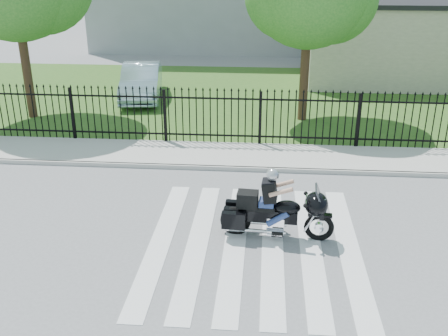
{
  "coord_description": "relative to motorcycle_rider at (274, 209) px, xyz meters",
  "views": [
    {
      "loc": [
        0.16,
        -9.66,
        5.82
      ],
      "look_at": [
        -0.78,
        1.79,
        1.0
      ],
      "focal_mm": 42.0,
      "sensor_mm": 36.0,
      "label": 1
    }
  ],
  "objects": [
    {
      "name": "motorcycle_rider",
      "position": [
        0.0,
        0.0,
        0.0
      ],
      "size": [
        2.47,
        0.87,
        1.64
      ],
      "rotation": [
        0.0,
        0.0,
        -0.08
      ],
      "color": "black",
      "rests_on": "ground"
    },
    {
      "name": "iron_fence",
      "position": [
        -0.4,
        5.6,
        0.23
      ],
      "size": [
        26.0,
        0.04,
        1.8
      ],
      "color": "black",
      "rests_on": "ground"
    },
    {
      "name": "building_low_roof",
      "position": [
        6.6,
        15.6,
        2.93
      ],
      "size": [
        10.2,
        6.2,
        0.2
      ],
      "primitive_type": "cube",
      "color": "black",
      "rests_on": "building_low"
    },
    {
      "name": "sidewalk",
      "position": [
        -0.4,
        4.6,
        -0.61
      ],
      "size": [
        40.0,
        2.0,
        0.12
      ],
      "primitive_type": "cube",
      "color": "#ADAAA3",
      "rests_on": "ground"
    },
    {
      "name": "grass_strip",
      "position": [
        -0.4,
        11.6,
        -0.66
      ],
      "size": [
        40.0,
        12.0,
        0.02
      ],
      "primitive_type": "cube",
      "color": "#29531C",
      "rests_on": "ground"
    },
    {
      "name": "building_low",
      "position": [
        6.6,
        15.6,
        1.08
      ],
      "size": [
        10.0,
        6.0,
        3.5
      ],
      "primitive_type": "cube",
      "color": "beige",
      "rests_on": "ground"
    },
    {
      "name": "ground",
      "position": [
        -0.4,
        -0.4,
        -0.67
      ],
      "size": [
        120.0,
        120.0,
        0.0
      ],
      "primitive_type": "plane",
      "color": "slate",
      "rests_on": "ground"
    },
    {
      "name": "parked_car",
      "position": [
        -5.42,
        10.95,
        0.06
      ],
      "size": [
        2.13,
        4.49,
        1.42
      ],
      "primitive_type": "imported",
      "rotation": [
        0.0,
        0.0,
        0.15
      ],
      "color": "silver",
      "rests_on": "grass_strip"
    },
    {
      "name": "crosswalk",
      "position": [
        -0.4,
        -0.4,
        -0.66
      ],
      "size": [
        5.0,
        5.5,
        0.01
      ],
      "primitive_type": null,
      "color": "silver",
      "rests_on": "ground"
    },
    {
      "name": "curb",
      "position": [
        -0.4,
        3.6,
        -0.61
      ],
      "size": [
        40.0,
        0.12,
        0.12
      ],
      "primitive_type": "cube",
      "color": "#ADAAA3",
      "rests_on": "ground"
    }
  ]
}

